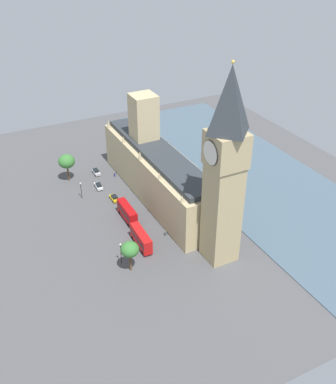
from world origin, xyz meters
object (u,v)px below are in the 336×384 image
(parliament_building, at_px, (157,170))
(car_white_far_end, at_px, (98,186))
(car_yellow_cab_near_tower, at_px, (114,198))
(street_lamp_slot_10, at_px, (81,187))
(double_decker_bus_midblock, at_px, (141,238))
(street_lamp_leading, at_px, (121,250))
(plane_tree_under_trees, at_px, (67,161))
(double_decker_bus_by_river_gate, at_px, (127,212))
(pedestrian_trailing, at_px, (115,175))
(car_silver_corner, at_px, (96,172))
(clock_tower, at_px, (225,167))
(plane_tree_kerbside, at_px, (130,250))
(pedestrian_opposite_hall, at_px, (165,233))

(parliament_building, height_order, car_white_far_end, parliament_building)
(car_yellow_cab_near_tower, xyz_separation_m, street_lamp_slot_10, (8.88, -5.96, 3.23))
(double_decker_bus_midblock, bearing_deg, street_lamp_leading, -149.17)
(car_white_far_end, relative_size, plane_tree_under_trees, 0.49)
(parliament_building, distance_m, double_decker_bus_by_river_gate, 18.24)
(car_white_far_end, height_order, plane_tree_under_trees, plane_tree_under_trees)
(double_decker_bus_by_river_gate, relative_size, pedestrian_trailing, 6.29)
(double_decker_bus_midblock, bearing_deg, car_silver_corner, 88.95)
(clock_tower, xyz_separation_m, pedestrian_trailing, (9.12, -53.33, -26.50))
(plane_tree_kerbside, height_order, street_lamp_leading, plane_tree_kerbside)
(plane_tree_kerbside, relative_size, plane_tree_under_trees, 0.90)
(clock_tower, bearing_deg, car_white_far_end, -70.72)
(car_silver_corner, relative_size, plane_tree_under_trees, 0.46)
(clock_tower, relative_size, plane_tree_under_trees, 5.39)
(parliament_building, distance_m, pedestrian_opposite_hall, 24.24)
(car_silver_corner, xyz_separation_m, plane_tree_kerbside, (8.99, 52.46, 5.80))
(double_decker_bus_midblock, bearing_deg, plane_tree_kerbside, -127.61)
(pedestrian_trailing, height_order, street_lamp_leading, street_lamp_leading)
(double_decker_bus_midblock, height_order, pedestrian_opposite_hall, double_decker_bus_midblock)
(parliament_building, bearing_deg, pedestrian_opposite_hall, 69.85)
(car_yellow_cab_near_tower, relative_size, plane_tree_under_trees, 0.44)
(plane_tree_kerbside, xyz_separation_m, plane_tree_under_trees, (0.92, -52.55, 0.66))
(double_decker_bus_midblock, height_order, plane_tree_kerbside, plane_tree_kerbside)
(car_silver_corner, height_order, car_white_far_end, same)
(plane_tree_kerbside, bearing_deg, parliament_building, -126.41)
(parliament_building, bearing_deg, double_decker_bus_midblock, 54.80)
(clock_tower, relative_size, plane_tree_kerbside, 6.01)
(car_yellow_cab_near_tower, xyz_separation_m, plane_tree_under_trees, (9.31, -19.21, 6.47))
(parliament_building, xyz_separation_m, plane_tree_under_trees, (23.46, -21.99, -1.60))
(clock_tower, xyz_separation_m, car_white_far_end, (16.90, -48.32, -26.36))
(street_lamp_leading, bearing_deg, double_decker_bus_midblock, -151.28)
(parliament_building, xyz_separation_m, double_decker_bus_by_river_gate, (14.48, 9.11, -6.32))
(double_decker_bus_midblock, xyz_separation_m, pedestrian_opposite_hall, (-8.15, -1.28, -1.89))
(double_decker_bus_by_river_gate, bearing_deg, car_white_far_end, 94.99)
(car_silver_corner, height_order, pedestrian_trailing, car_silver_corner)
(parliament_building, distance_m, pedestrian_trailing, 20.88)
(clock_tower, xyz_separation_m, street_lamp_slot_10, (23.83, -44.77, -23.14))
(car_yellow_cab_near_tower, bearing_deg, plane_tree_under_trees, 115.38)
(car_silver_corner, relative_size, pedestrian_trailing, 2.70)
(car_silver_corner, height_order, car_yellow_cab_near_tower, same)
(parliament_building, relative_size, street_lamp_slot_10, 10.27)
(parliament_building, height_order, street_lamp_slot_10, parliament_building)
(plane_tree_under_trees, bearing_deg, car_white_far_end, 127.17)
(clock_tower, height_order, street_lamp_slot_10, clock_tower)
(car_yellow_cab_near_tower, bearing_deg, double_decker_bus_by_river_gate, -92.05)
(clock_tower, height_order, car_silver_corner, clock_tower)
(car_yellow_cab_near_tower, xyz_separation_m, double_decker_bus_by_river_gate, (0.33, 11.90, 1.75))
(double_decker_bus_midblock, xyz_separation_m, street_lamp_slot_10, (7.03, -31.44, 1.48))
(parliament_building, xyz_separation_m, plane_tree_kerbside, (22.54, 30.56, -2.26))
(car_white_far_end, relative_size, pedestrian_opposite_hall, 2.89)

